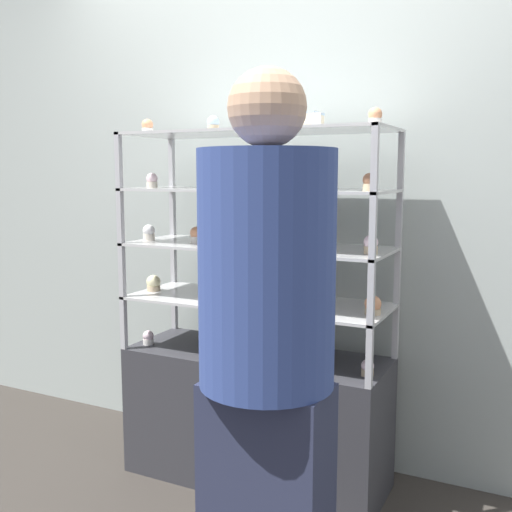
# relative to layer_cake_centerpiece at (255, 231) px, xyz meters

# --- Properties ---
(ground_plane) EXTENTS (20.00, 20.00, 0.00)m
(ground_plane) POSITION_rel_layer_cake_centerpiece_xyz_m (0.00, 0.00, -1.13)
(ground_plane) COLOR #38332D
(back_wall) EXTENTS (8.00, 0.05, 2.60)m
(back_wall) POSITION_rel_layer_cake_centerpiece_xyz_m (0.00, 0.36, 0.17)
(back_wall) COLOR #A8B2AD
(back_wall) RESTS_ON ground_plane
(display_base) EXTENTS (1.16, 0.43, 0.59)m
(display_base) POSITION_rel_layer_cake_centerpiece_xyz_m (0.00, 0.00, -0.84)
(display_base) COLOR #333338
(display_base) RESTS_ON ground_plane
(display_riser_lower) EXTENTS (1.16, 0.43, 0.24)m
(display_riser_lower) POSITION_rel_layer_cake_centerpiece_xyz_m (0.00, 0.00, -0.32)
(display_riser_lower) COLOR #B7B7BC
(display_riser_lower) RESTS_ON display_base
(display_riser_middle) EXTENTS (1.16, 0.43, 0.24)m
(display_riser_middle) POSITION_rel_layer_cake_centerpiece_xyz_m (0.00, 0.00, -0.08)
(display_riser_middle) COLOR #B7B7BC
(display_riser_middle) RESTS_ON display_riser_lower
(display_riser_upper) EXTENTS (1.16, 0.43, 0.24)m
(display_riser_upper) POSITION_rel_layer_cake_centerpiece_xyz_m (0.00, 0.00, 0.16)
(display_riser_upper) COLOR #B7B7BC
(display_riser_upper) RESTS_ON display_riser_middle
(display_riser_top) EXTENTS (1.16, 0.43, 0.24)m
(display_riser_top) POSITION_rel_layer_cake_centerpiece_xyz_m (0.00, 0.00, 0.41)
(display_riser_top) COLOR #B7B7BC
(display_riser_top) RESTS_ON display_riser_upper
(layer_cake_centerpiece) EXTENTS (0.20, 0.20, 0.12)m
(layer_cake_centerpiece) POSITION_rel_layer_cake_centerpiece_xyz_m (0.00, 0.00, 0.00)
(layer_cake_centerpiece) COLOR brown
(layer_cake_centerpiece) RESTS_ON display_riser_middle
(sheet_cake_frosted) EXTENTS (0.18, 0.12, 0.06)m
(sheet_cake_frosted) POSITION_rel_layer_cake_centerpiece_xyz_m (0.21, -0.04, 0.45)
(sheet_cake_frosted) COLOR beige
(sheet_cake_frosted) RESTS_ON display_riser_top
(cupcake_0) EXTENTS (0.05, 0.05, 0.07)m
(cupcake_0) POSITION_rel_layer_cake_centerpiece_xyz_m (-0.51, -0.09, -0.52)
(cupcake_0) COLOR white
(cupcake_0) RESTS_ON display_base
(cupcake_1) EXTENTS (0.05, 0.05, 0.07)m
(cupcake_1) POSITION_rel_layer_cake_centerpiece_xyz_m (-0.18, -0.08, -0.52)
(cupcake_1) COLOR white
(cupcake_1) RESTS_ON display_base
(cupcake_2) EXTENTS (0.05, 0.05, 0.07)m
(cupcake_2) POSITION_rel_layer_cake_centerpiece_xyz_m (0.18, -0.06, -0.52)
(cupcake_2) COLOR white
(cupcake_2) RESTS_ON display_base
(cupcake_3) EXTENTS (0.05, 0.05, 0.07)m
(cupcake_3) POSITION_rel_layer_cake_centerpiece_xyz_m (0.53, -0.07, -0.52)
(cupcake_3) COLOR #CCB28C
(cupcake_3) RESTS_ON display_base
(price_tag_0) EXTENTS (0.04, 0.00, 0.04)m
(price_tag_0) POSITION_rel_layer_cake_centerpiece_xyz_m (-0.03, -0.19, -0.53)
(price_tag_0) COLOR white
(price_tag_0) RESTS_ON display_base
(cupcake_4) EXTENTS (0.07, 0.07, 0.08)m
(cupcake_4) POSITION_rel_layer_cake_centerpiece_xyz_m (-0.52, -0.03, -0.27)
(cupcake_4) COLOR #CCB28C
(cupcake_4) RESTS_ON display_riser_lower
(cupcake_5) EXTENTS (0.07, 0.07, 0.08)m
(cupcake_5) POSITION_rel_layer_cake_centerpiece_xyz_m (-0.17, -0.08, -0.27)
(cupcake_5) COLOR white
(cupcake_5) RESTS_ON display_riser_lower
(cupcake_6) EXTENTS (0.07, 0.07, 0.08)m
(cupcake_6) POSITION_rel_layer_cake_centerpiece_xyz_m (0.18, -0.03, -0.27)
(cupcake_6) COLOR #CCB28C
(cupcake_6) RESTS_ON display_riser_lower
(cupcake_7) EXTENTS (0.07, 0.07, 0.08)m
(cupcake_7) POSITION_rel_layer_cake_centerpiece_xyz_m (0.54, -0.04, -0.27)
(cupcake_7) COLOR #CCB28C
(cupcake_7) RESTS_ON display_riser_lower
(price_tag_1) EXTENTS (0.04, 0.00, 0.04)m
(price_tag_1) POSITION_rel_layer_cake_centerpiece_xyz_m (0.01, -0.19, -0.28)
(price_tag_1) COLOR white
(price_tag_1) RESTS_ON display_riser_lower
(cupcake_8) EXTENTS (0.06, 0.06, 0.07)m
(cupcake_8) POSITION_rel_layer_cake_centerpiece_xyz_m (-0.52, -0.06, -0.03)
(cupcake_8) COLOR beige
(cupcake_8) RESTS_ON display_riser_middle
(cupcake_9) EXTENTS (0.06, 0.06, 0.07)m
(cupcake_9) POSITION_rel_layer_cake_centerpiece_xyz_m (-0.26, -0.05, -0.03)
(cupcake_9) COLOR white
(cupcake_9) RESTS_ON display_riser_middle
(cupcake_10) EXTENTS (0.06, 0.06, 0.07)m
(cupcake_10) POSITION_rel_layer_cake_centerpiece_xyz_m (0.27, -0.09, -0.03)
(cupcake_10) COLOR #CCB28C
(cupcake_10) RESTS_ON display_riser_middle
(cupcake_11) EXTENTS (0.06, 0.06, 0.07)m
(cupcake_11) POSITION_rel_layer_cake_centerpiece_xyz_m (0.53, -0.06, -0.03)
(cupcake_11) COLOR #CCB28C
(cupcake_11) RESTS_ON display_riser_middle
(price_tag_2) EXTENTS (0.04, 0.00, 0.04)m
(price_tag_2) POSITION_rel_layer_cake_centerpiece_xyz_m (0.21, -0.19, -0.04)
(price_tag_2) COLOR white
(price_tag_2) RESTS_ON display_riser_middle
(cupcake_12) EXTENTS (0.05, 0.05, 0.07)m
(cupcake_12) POSITION_rel_layer_cake_centerpiece_xyz_m (-0.51, -0.04, 0.21)
(cupcake_12) COLOR beige
(cupcake_12) RESTS_ON display_riser_upper
(cupcake_13) EXTENTS (0.05, 0.05, 0.07)m
(cupcake_13) POSITION_rel_layer_cake_centerpiece_xyz_m (-0.18, -0.04, 0.21)
(cupcake_13) COLOR #CCB28C
(cupcake_13) RESTS_ON display_riser_upper
(cupcake_14) EXTENTS (0.05, 0.05, 0.07)m
(cupcake_14) POSITION_rel_layer_cake_centerpiece_xyz_m (0.18, -0.05, 0.21)
(cupcake_14) COLOR beige
(cupcake_14) RESTS_ON display_riser_upper
(cupcake_15) EXTENTS (0.05, 0.05, 0.07)m
(cupcake_15) POSITION_rel_layer_cake_centerpiece_xyz_m (0.53, -0.11, 0.21)
(cupcake_15) COLOR #CCB28C
(cupcake_15) RESTS_ON display_riser_upper
(price_tag_3) EXTENTS (0.04, 0.00, 0.04)m
(price_tag_3) POSITION_rel_layer_cake_centerpiece_xyz_m (0.36, -0.19, 0.20)
(price_tag_3) COLOR white
(price_tag_3) RESTS_ON display_riser_upper
(cupcake_16) EXTENTS (0.05, 0.05, 0.07)m
(cupcake_16) POSITION_rel_layer_cake_centerpiece_xyz_m (-0.52, -0.04, 0.45)
(cupcake_16) COLOR white
(cupcake_16) RESTS_ON display_riser_top
(cupcake_17) EXTENTS (0.05, 0.05, 0.07)m
(cupcake_17) POSITION_rel_layer_cake_centerpiece_xyz_m (-0.17, -0.05, 0.45)
(cupcake_17) COLOR #CCB28C
(cupcake_17) RESTS_ON display_riser_top
(cupcake_18) EXTENTS (0.05, 0.05, 0.07)m
(cupcake_18) POSITION_rel_layer_cake_centerpiece_xyz_m (0.53, -0.06, 0.45)
(cupcake_18) COLOR white
(cupcake_18) RESTS_ON display_riser_top
(price_tag_4) EXTENTS (0.04, 0.00, 0.04)m
(price_tag_4) POSITION_rel_layer_cake_centerpiece_xyz_m (0.35, -0.19, 0.44)
(price_tag_4) COLOR white
(price_tag_4) RESTS_ON display_riser_top
(customer_figure) EXTENTS (0.39, 0.39, 1.67)m
(customer_figure) POSITION_rel_layer_cake_centerpiece_xyz_m (0.43, -0.79, -0.24)
(customer_figure) COLOR #282D47
(customer_figure) RESTS_ON ground_plane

